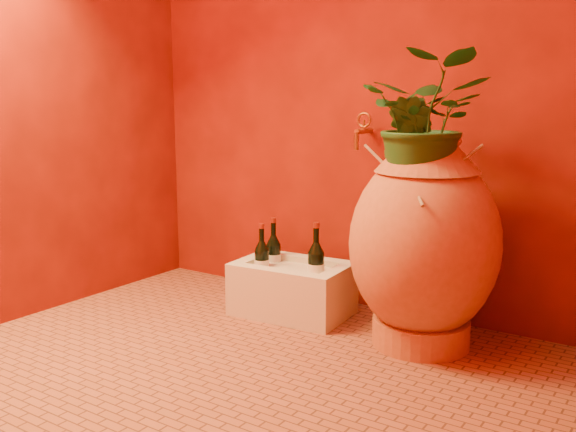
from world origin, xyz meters
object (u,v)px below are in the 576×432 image
Objects in this scene: wine_bottle_b at (262,262)px; wine_bottle_a at (316,267)px; stone_basin at (293,290)px; wall_tap at (362,129)px; amphora at (424,243)px; wine_bottle_c at (274,257)px.

wine_bottle_a is at bearing 8.28° from wine_bottle_b.
stone_basin is 1.89× the size of wine_bottle_b.
amphora is at bearing -30.41° from wall_tap.
amphora is 0.77m from stone_basin.
amphora is at bearing -2.58° from wine_bottle_a.
wine_bottle_b is (-0.29, -0.04, -0.01)m from wine_bottle_a.
wine_bottle_a reaches higher than wine_bottle_b.
wall_tap is (0.41, 0.28, 0.67)m from wine_bottle_b.
amphora is 0.89m from wine_bottle_c.
stone_basin is (-0.69, 0.03, -0.33)m from amphora.
stone_basin is at bearing 177.80° from amphora.
wall_tap reaches higher than stone_basin.
wine_bottle_c is at bearing 166.53° from wine_bottle_a.
stone_basin is 0.21m from wine_bottle_b.
amphora is 2.89× the size of wine_bottle_c.
stone_basin is 0.22m from wine_bottle_c.
wall_tap is (0.42, 0.16, 0.66)m from wine_bottle_c.
wine_bottle_b is at bearing -85.70° from wine_bottle_c.
stone_basin is at bearing -137.39° from wall_tap.
wine_bottle_b is 0.12m from wine_bottle_c.
wine_bottle_c is at bearing -158.89° from wall_tap.
stone_basin is 3.24× the size of wall_tap.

